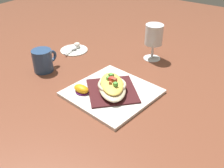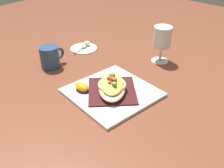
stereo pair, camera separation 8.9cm
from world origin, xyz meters
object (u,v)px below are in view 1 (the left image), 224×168
(orange_garnish, at_px, (81,89))
(spoon, at_px, (73,48))
(stemmed_glass, at_px, (154,37))
(square_plate, at_px, (112,93))
(coffee_mug, at_px, (43,62))
(gratin_dish, at_px, (112,85))
(creamer_cup_0, at_px, (77,45))
(creamer_saucer, at_px, (74,50))

(orange_garnish, xyz_separation_m, spoon, (-0.25, -0.26, -0.01))
(stemmed_glass, xyz_separation_m, spoon, (0.14, -0.33, -0.09))
(square_plate, height_order, stemmed_glass, stemmed_glass)
(square_plate, distance_m, spoon, 0.39)
(orange_garnish, distance_m, coffee_mug, 0.24)
(gratin_dish, xyz_separation_m, orange_garnish, (0.06, -0.08, -0.01))
(gratin_dish, height_order, coffee_mug, coffee_mug)
(square_plate, distance_m, orange_garnish, 0.11)
(gratin_dish, height_order, creamer_cup_0, gratin_dish)
(stemmed_glass, distance_m, creamer_cup_0, 0.36)
(gratin_dish, xyz_separation_m, creamer_saucer, (-0.19, -0.35, -0.03))
(spoon, xyz_separation_m, creamer_cup_0, (-0.03, -0.01, 0.00))
(gratin_dish, distance_m, orange_garnish, 0.11)
(spoon, bearing_deg, coffee_mug, 7.03)
(square_plate, relative_size, coffee_mug, 2.48)
(coffee_mug, distance_m, spoon, 0.21)
(stemmed_glass, bearing_deg, square_plate, 1.88)
(stemmed_glass, bearing_deg, gratin_dish, 1.88)
(orange_garnish, relative_size, spoon, 0.67)
(square_plate, relative_size, spoon, 2.97)
(orange_garnish, bearing_deg, spoon, -133.81)
(stemmed_glass, xyz_separation_m, creamer_saucer, (0.13, -0.33, -0.10))
(square_plate, distance_m, stemmed_glass, 0.34)
(gratin_dish, relative_size, creamer_saucer, 1.56)
(creamer_saucer, xyz_separation_m, spoon, (0.01, 0.00, 0.01))
(spoon, bearing_deg, orange_garnish, 46.19)
(coffee_mug, bearing_deg, stemmed_glass, 137.75)
(creamer_saucer, bearing_deg, creamer_cup_0, -171.11)
(coffee_mug, xyz_separation_m, creamer_cup_0, (-0.24, -0.03, -0.02))
(orange_garnish, bearing_deg, stemmed_glass, 169.35)
(gratin_dish, bearing_deg, square_plate, 20.31)
(gratin_dish, height_order, creamer_saucer, gratin_dish)
(spoon, bearing_deg, creamer_saucer, -171.11)
(gratin_dish, distance_m, stemmed_glass, 0.33)
(creamer_saucer, bearing_deg, square_plate, 60.97)
(square_plate, distance_m, gratin_dish, 0.03)
(creamer_cup_0, bearing_deg, stemmed_glass, 107.05)
(creamer_cup_0, bearing_deg, spoon, 8.89)
(gratin_dish, xyz_separation_m, stemmed_glass, (-0.32, -0.01, 0.07))
(stemmed_glass, height_order, creamer_cup_0, stemmed_glass)
(coffee_mug, height_order, creamer_saucer, coffee_mug)
(stemmed_glass, relative_size, creamer_cup_0, 6.38)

